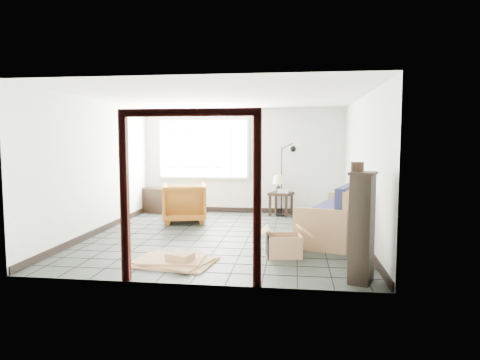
# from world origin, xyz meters

# --- Properties ---
(ground) EXTENTS (5.50, 5.50, 0.00)m
(ground) POSITION_xyz_m (0.00, 0.00, 0.00)
(ground) COLOR black
(ground) RESTS_ON ground
(room_shell) EXTENTS (5.02, 5.52, 2.61)m
(room_shell) POSITION_xyz_m (0.00, 0.03, 1.68)
(room_shell) COLOR silver
(room_shell) RESTS_ON ground
(window_panel) EXTENTS (2.32, 0.08, 1.52)m
(window_panel) POSITION_xyz_m (-1.00, 2.70, 1.60)
(window_panel) COLOR silver
(window_panel) RESTS_ON ground
(doorway_trim) EXTENTS (1.80, 0.08, 2.20)m
(doorway_trim) POSITION_xyz_m (0.00, -2.70, 1.38)
(doorway_trim) COLOR #380F0C
(doorway_trim) RESTS_ON ground
(futon_sofa) EXTENTS (1.59, 2.51, 1.04)m
(futon_sofa) POSITION_xyz_m (2.14, 0.12, 0.38)
(futon_sofa) COLOR #906141
(futon_sofa) RESTS_ON ground
(armchair) EXTENTS (1.11, 1.07, 0.95)m
(armchair) POSITION_xyz_m (-1.12, 1.28, 0.48)
(armchair) COLOR brown
(armchair) RESTS_ON ground
(side_table) EXTENTS (0.64, 0.64, 0.56)m
(side_table) POSITION_xyz_m (0.97, 2.40, 0.46)
(side_table) COLOR black
(side_table) RESTS_ON ground
(table_lamp) EXTENTS (0.32, 0.32, 0.42)m
(table_lamp) POSITION_xyz_m (0.90, 2.40, 0.85)
(table_lamp) COLOR black
(table_lamp) RESTS_ON side_table
(projector) EXTENTS (0.26, 0.21, 0.09)m
(projector) POSITION_xyz_m (1.02, 2.33, 0.61)
(projector) COLOR silver
(projector) RESTS_ON side_table
(floor_lamp) EXTENTS (0.53, 0.34, 1.76)m
(floor_lamp) POSITION_xyz_m (1.11, 2.39, 0.94)
(floor_lamp) COLOR black
(floor_lamp) RESTS_ON ground
(console_shelf) EXTENTS (0.86, 0.54, 0.62)m
(console_shelf) POSITION_xyz_m (-2.15, 2.40, 0.31)
(console_shelf) COLOR black
(console_shelf) RESTS_ON ground
(tall_shelf) EXTENTS (0.41, 0.46, 1.42)m
(tall_shelf) POSITION_xyz_m (2.15, -2.40, 0.72)
(tall_shelf) COLOR black
(tall_shelf) RESTS_ON ground
(pot) EXTENTS (0.19, 0.19, 0.12)m
(pot) POSITION_xyz_m (2.08, -2.35, 1.48)
(pot) COLOR black
(pot) RESTS_ON tall_shelf
(open_box) EXTENTS (0.90, 0.54, 0.48)m
(open_box) POSITION_xyz_m (1.14, -1.28, 0.17)
(open_box) COLOR olive
(open_box) RESTS_ON ground
(cardboard_pile) EXTENTS (1.30, 1.08, 0.17)m
(cardboard_pile) POSITION_xyz_m (-0.46, -1.88, 0.05)
(cardboard_pile) COLOR olive
(cardboard_pile) RESTS_ON ground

